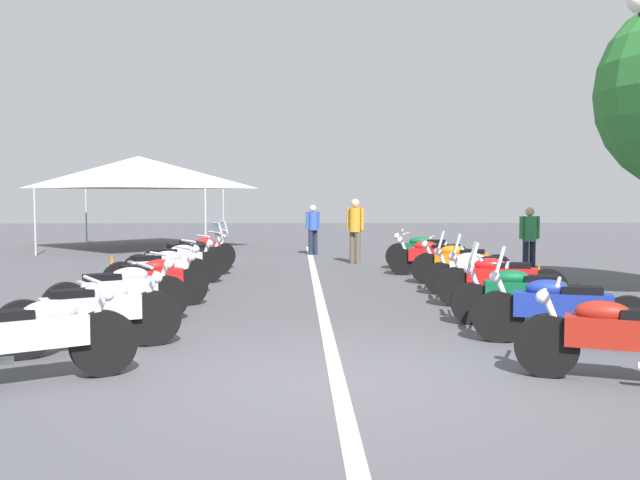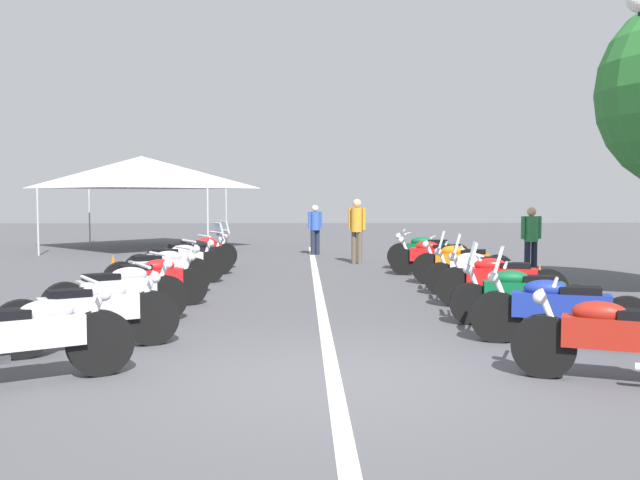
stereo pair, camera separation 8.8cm
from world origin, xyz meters
name	(u,v)px [view 1 (the left image)]	position (x,y,z in m)	size (l,w,h in m)	color
ground_plane	(338,381)	(0.00, 0.00, 0.00)	(80.00, 80.00, 0.00)	#4C4C51
lane_centre_stripe	(319,295)	(5.98, 0.00, 0.00)	(24.25, 0.16, 0.01)	beige
motorcycle_left_row_0	(33,338)	(-0.07, 2.97, 0.47)	(1.16, 1.85, 1.02)	black
motorcycle_left_row_1	(93,313)	(1.39, 2.82, 0.47)	(1.16, 1.98, 1.02)	black
motorcycle_left_row_2	(119,293)	(3.04, 2.93, 0.47)	(1.25, 1.85, 1.02)	black
motorcycle_left_row_3	(150,281)	(4.52, 2.80, 0.45)	(1.23, 1.79, 1.00)	black
motorcycle_left_row_4	(159,271)	(6.02, 2.95, 0.47)	(1.19, 1.83, 1.02)	black
motorcycle_left_row_5	(175,263)	(7.54, 2.92, 0.47)	(1.21, 1.93, 1.02)	black
motorcycle_left_row_6	(189,256)	(9.08, 2.87, 0.48)	(1.25, 1.94, 1.23)	black
motorcycle_left_row_7	(199,251)	(10.51, 2.84, 0.47)	(1.35, 1.75, 1.21)	black
motorcycle_right_row_0	(619,337)	(-0.18, -2.77, 0.46)	(0.99, 1.94, 1.00)	black
motorcycle_right_row_1	(559,308)	(1.55, -2.83, 0.47)	(0.94, 2.11, 1.21)	black
motorcycle_right_row_2	(522,294)	(2.88, -2.79, 0.46)	(0.75, 2.06, 1.19)	black
motorcycle_right_row_3	(499,279)	(4.48, -2.93, 0.47)	(0.79, 2.12, 1.22)	black
motorcycle_right_row_4	(478,271)	(5.87, -2.95, 0.46)	(0.84, 2.05, 1.19)	black
motorcycle_right_row_5	(461,263)	(7.39, -2.98, 0.46)	(0.91, 2.02, 1.00)	black
motorcycle_right_row_6	(432,256)	(9.04, -2.71, 0.45)	(0.94, 2.01, 0.99)	black
motorcycle_right_row_7	(426,251)	(10.45, -2.83, 0.46)	(0.76, 2.06, 1.01)	black
traffic_cone_0	(112,270)	(7.86, 4.30, 0.29)	(0.36, 0.36, 0.61)	orange
traffic_cone_1	(539,281)	(5.68, -4.01, 0.29)	(0.36, 0.36, 0.61)	orange
bystander_0	(355,226)	(11.92, -1.17, 1.03)	(0.35, 0.45, 1.76)	brown
bystander_1	(529,235)	(9.19, -5.01, 0.92)	(0.32, 0.52, 1.58)	#1E2338
bystander_3	(313,226)	(14.88, -0.09, 0.90)	(0.35, 0.44, 1.56)	#1E2338
event_tent	(139,172)	(17.42, 5.85, 2.65)	(5.80, 5.80, 3.20)	white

